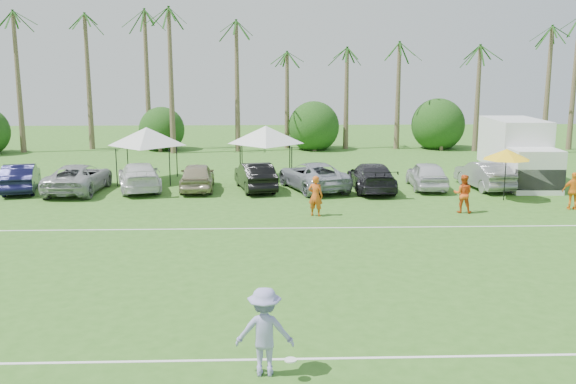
{
  "coord_description": "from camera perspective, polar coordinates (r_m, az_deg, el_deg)",
  "views": [
    {
      "loc": [
        2.16,
        -11.68,
        6.66
      ],
      "look_at": [
        3.06,
        13.66,
        1.6
      ],
      "focal_mm": 40.0,
      "sensor_mm": 36.0,
      "label": 1
    }
  ],
  "objects": [
    {
      "name": "field_lines",
      "position": [
        20.89,
        -7.93,
        -7.4
      ],
      "size": [
        80.0,
        12.1,
        0.01
      ],
      "color": "white",
      "rests_on": "ground"
    },
    {
      "name": "palm_tree_1",
      "position": [
        53.28,
        -23.67,
        12.18
      ],
      "size": [
        2.4,
        2.4,
        9.9
      ],
      "color": "brown",
      "rests_on": "ground"
    },
    {
      "name": "palm_tree_2",
      "position": [
        51.73,
        -18.44,
        13.55
      ],
      "size": [
        2.4,
        2.4,
        10.9
      ],
      "color": "brown",
      "rests_on": "ground"
    },
    {
      "name": "palm_tree_3",
      "position": [
        50.83,
        -14.03,
        14.8
      ],
      "size": [
        2.4,
        2.4,
        11.9
      ],
      "color": "brown",
      "rests_on": "ground"
    },
    {
      "name": "palm_tree_4",
      "position": [
        50.07,
        -9.3,
        12.08
      ],
      "size": [
        2.4,
        2.4,
        8.9
      ],
      "color": "brown",
      "rests_on": "ground"
    },
    {
      "name": "palm_tree_5",
      "position": [
        49.76,
        -4.64,
        13.2
      ],
      "size": [
        2.4,
        2.4,
        9.9
      ],
      "color": "brown",
      "rests_on": "ground"
    },
    {
      "name": "palm_tree_6",
      "position": [
        49.78,
        0.1,
        14.23
      ],
      "size": [
        2.4,
        2.4,
        10.9
      ],
      "color": "brown",
      "rests_on": "ground"
    },
    {
      "name": "palm_tree_7",
      "position": [
        50.14,
        4.83,
        15.14
      ],
      "size": [
        2.4,
        2.4,
        11.9
      ],
      "color": "brown",
      "rests_on": "ground"
    },
    {
      "name": "palm_tree_8",
      "position": [
        50.86,
        10.51,
        12.03
      ],
      "size": [
        2.4,
        2.4,
        8.9
      ],
      "color": "brown",
      "rests_on": "ground"
    },
    {
      "name": "palm_tree_9",
      "position": [
        52.17,
        16.05,
        12.72
      ],
      "size": [
        2.4,
        2.4,
        9.9
      ],
      "color": "brown",
      "rests_on": "ground"
    },
    {
      "name": "palm_tree_10",
      "position": [
        53.94,
        21.3,
        13.25
      ],
      "size": [
        2.4,
        2.4,
        10.9
      ],
      "color": "brown",
      "rests_on": "ground"
    },
    {
      "name": "bush_tree_1",
      "position": [
        51.57,
        -11.18,
        5.66
      ],
      "size": [
        4.0,
        4.0,
        4.0
      ],
      "color": "brown",
      "rests_on": "ground"
    },
    {
      "name": "bush_tree_2",
      "position": [
        51.06,
        2.31,
        5.81
      ],
      "size": [
        4.0,
        4.0,
        4.0
      ],
      "color": "brown",
      "rests_on": "ground"
    },
    {
      "name": "bush_tree_3",
      "position": [
        52.76,
        13.26,
        5.7
      ],
      "size": [
        4.0,
        4.0,
        4.0
      ],
      "color": "brown",
      "rests_on": "ground"
    },
    {
      "name": "sideline_player_a",
      "position": [
        28.54,
        2.46,
        -0.35
      ],
      "size": [
        0.78,
        0.64,
        1.82
      ],
      "primitive_type": "imported",
      "rotation": [
        0.0,
        0.0,
        2.78
      ],
      "color": "#D55517",
      "rests_on": "ground"
    },
    {
      "name": "sideline_player_b",
      "position": [
        30.24,
        15.29,
        -0.15
      ],
      "size": [
        1.01,
        0.89,
        1.75
      ],
      "primitive_type": "imported",
      "rotation": [
        0.0,
        0.0,
        2.84
      ],
      "color": "#DD5218",
      "rests_on": "ground"
    },
    {
      "name": "sideline_player_c",
      "position": [
        32.62,
        24.06,
        0.08
      ],
      "size": [
        1.09,
        0.61,
        1.76
      ],
      "primitive_type": "imported",
      "rotation": [
        0.0,
        0.0,
        2.96
      ],
      "color": "orange",
      "rests_on": "ground"
    },
    {
      "name": "box_truck",
      "position": [
        38.58,
        19.83,
        3.55
      ],
      "size": [
        2.92,
        7.05,
        3.58
      ],
      "rotation": [
        0.0,
        0.0,
        -0.04
      ],
      "color": "white",
      "rests_on": "ground"
    },
    {
      "name": "canopy_tent_left",
      "position": [
        37.64,
        -12.48,
        5.64
      ],
      "size": [
        4.51,
        4.51,
        3.65
      ],
      "color": "black",
      "rests_on": "ground"
    },
    {
      "name": "canopy_tent_right",
      "position": [
        37.68,
        -1.99,
        5.9
      ],
      "size": [
        4.5,
        4.5,
        3.65
      ],
      "color": "black",
      "rests_on": "ground"
    },
    {
      "name": "market_umbrella",
      "position": [
        33.39,
        18.86,
        3.2
      ],
      "size": [
        2.31,
        2.31,
        2.58
      ],
      "color": "black",
      "rests_on": "ground"
    },
    {
      "name": "frisbee_player",
      "position": [
        14.2,
        -2.08,
        -12.29
      ],
      "size": [
        1.34,
        0.86,
        1.97
      ],
      "rotation": [
        0.0,
        0.0,
        3.08
      ],
      "color": "#9390CD",
      "rests_on": "ground"
    },
    {
      "name": "parked_car_1",
      "position": [
        36.95,
        -22.66,
        1.2
      ],
      "size": [
        2.62,
        4.78,
        1.49
      ],
      "primitive_type": "imported",
      "rotation": [
        0.0,
        0.0,
        3.38
      ],
      "color": "#101133",
      "rests_on": "ground"
    },
    {
      "name": "parked_car_2",
      "position": [
        35.7,
        -18.13,
        1.19
      ],
      "size": [
        2.72,
        5.48,
        1.49
      ],
      "primitive_type": "imported",
      "rotation": [
        0.0,
        0.0,
        3.1
      ],
      "color": "#9E9FA1",
      "rests_on": "ground"
    },
    {
      "name": "parked_car_3",
      "position": [
        35.37,
        -13.08,
        1.36
      ],
      "size": [
        3.29,
        5.5,
        1.49
      ],
      "primitive_type": "imported",
      "rotation": [
        0.0,
        0.0,
        3.39
      ],
      "color": "silver",
      "rests_on": "ground"
    },
    {
      "name": "parked_car_4",
      "position": [
        34.79,
        -8.08,
        1.38
      ],
      "size": [
        1.98,
        4.47,
        1.49
      ],
      "primitive_type": "imported",
      "rotation": [
        0.0,
        0.0,
        3.19
      ],
      "color": "gray",
      "rests_on": "ground"
    },
    {
      "name": "parked_car_5",
      "position": [
        34.54,
        -2.93,
        1.41
      ],
      "size": [
        2.49,
        4.76,
        1.49
      ],
      "primitive_type": "imported",
      "rotation": [
        0.0,
        0.0,
        3.35
      ],
      "color": "black",
      "rests_on": "ground"
    },
    {
      "name": "parked_car_6",
      "position": [
        34.65,
        2.23,
        1.45
      ],
      "size": [
        4.07,
        5.89,
        1.49
      ],
      "primitive_type": "imported",
      "rotation": [
        0.0,
        0.0,
        3.47
      ],
      "color": "#9195A0",
      "rests_on": "ground"
    },
    {
      "name": "parked_car_7",
      "position": [
        34.61,
        7.43,
        1.35
      ],
      "size": [
        2.18,
        5.18,
        1.49
      ],
      "primitive_type": "imported",
      "rotation": [
        0.0,
        0.0,
        3.16
      ],
      "color": "black",
      "rests_on": "ground"
    },
    {
      "name": "parked_car_8",
      "position": [
        35.73,
        12.24,
        1.5
      ],
      "size": [
        2.0,
        4.47,
        1.49
      ],
      "primitive_type": "imported",
      "rotation": [
        0.0,
        0.0,
        3.09
      ],
      "color": "silver",
      "rests_on": "ground"
    },
    {
      "name": "parked_car_9",
      "position": [
        36.52,
        17.03,
        1.47
      ],
      "size": [
        2.12,
        4.69,
        1.49
      ],
      "primitive_type": "imported",
      "rotation": [
        0.0,
        0.0,
        3.26
      ],
      "color": "gray",
      "rests_on": "ground"
    }
  ]
}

